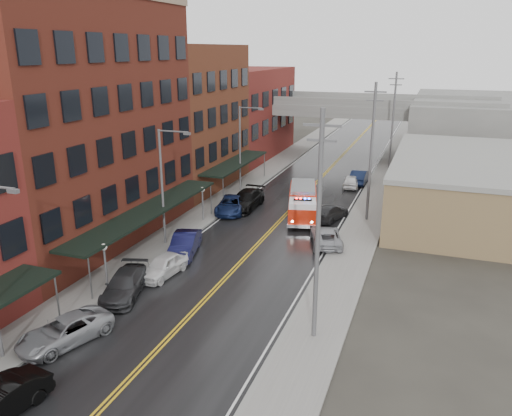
% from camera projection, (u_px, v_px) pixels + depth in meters
% --- Properties ---
extents(road, '(11.00, 160.00, 0.02)m').
position_uv_depth(road, '(272.00, 229.00, 42.11)').
color(road, black).
rests_on(road, ground).
extents(sidewalk_left, '(3.00, 160.00, 0.15)m').
position_uv_depth(sidewalk_left, '(194.00, 219.00, 44.44)').
color(sidewalk_left, slate).
rests_on(sidewalk_left, ground).
extents(sidewalk_right, '(3.00, 160.00, 0.15)m').
position_uv_depth(sidewalk_right, '(359.00, 239.00, 39.74)').
color(sidewalk_right, slate).
rests_on(sidewalk_right, ground).
extents(curb_left, '(0.30, 160.00, 0.15)m').
position_uv_depth(curb_left, '(211.00, 221.00, 43.91)').
color(curb_left, gray).
rests_on(curb_left, ground).
extents(curb_right, '(0.30, 160.00, 0.15)m').
position_uv_depth(curb_right, '(338.00, 237.00, 40.27)').
color(curb_right, gray).
rests_on(curb_right, ground).
extents(brick_building_b, '(9.00, 20.00, 18.00)m').
position_uv_depth(brick_building_b, '(76.00, 127.00, 37.38)').
color(brick_building_b, '#551E16').
rests_on(brick_building_b, ground).
extents(brick_building_c, '(9.00, 15.00, 15.00)m').
position_uv_depth(brick_building_c, '(185.00, 118.00, 53.53)').
color(brick_building_c, '#5A2C1B').
rests_on(brick_building_c, ground).
extents(brick_building_far, '(9.00, 20.00, 12.00)m').
position_uv_depth(brick_building_far, '(244.00, 113.00, 69.67)').
color(brick_building_far, maroon).
rests_on(brick_building_far, ground).
extents(tan_building, '(14.00, 22.00, 5.00)m').
position_uv_depth(tan_building, '(474.00, 188.00, 45.17)').
color(tan_building, '#92754F').
rests_on(tan_building, ground).
extents(right_far_block, '(18.00, 30.00, 8.00)m').
position_uv_depth(right_far_block, '(479.00, 127.00, 70.96)').
color(right_far_block, slate).
rests_on(right_far_block, ground).
extents(awning_1, '(2.60, 18.00, 3.09)m').
position_uv_depth(awning_1, '(148.00, 211.00, 37.34)').
color(awning_1, black).
rests_on(awning_1, ground).
extents(awning_2, '(2.60, 13.00, 3.09)m').
position_uv_depth(awning_2, '(236.00, 163.00, 53.03)').
color(awning_2, black).
rests_on(awning_2, ground).
extents(globe_lamp_1, '(0.44, 0.44, 3.12)m').
position_uv_depth(globe_lamp_1, '(105.00, 256.00, 30.92)').
color(globe_lamp_1, '#59595B').
rests_on(globe_lamp_1, ground).
extents(globe_lamp_2, '(0.44, 0.44, 3.12)m').
position_uv_depth(globe_lamp_2, '(202.00, 196.00, 43.47)').
color(globe_lamp_2, '#59595B').
rests_on(globe_lamp_2, ground).
extents(street_lamp_1, '(2.64, 0.22, 9.00)m').
position_uv_depth(street_lamp_1, '(165.00, 180.00, 37.27)').
color(street_lamp_1, '#59595B').
rests_on(street_lamp_1, ground).
extents(street_lamp_2, '(2.64, 0.22, 9.00)m').
position_uv_depth(street_lamp_2, '(242.00, 144.00, 51.61)').
color(street_lamp_2, '#59595B').
rests_on(street_lamp_2, ground).
extents(utility_pole_0, '(1.80, 0.24, 12.00)m').
position_uv_depth(utility_pole_0, '(318.00, 225.00, 24.43)').
color(utility_pole_0, '#59595B').
rests_on(utility_pole_0, ground).
extents(utility_pole_1, '(1.80, 0.24, 12.00)m').
position_uv_depth(utility_pole_1, '(371.00, 151.00, 42.36)').
color(utility_pole_1, '#59595B').
rests_on(utility_pole_1, ground).
extents(utility_pole_2, '(1.80, 0.24, 12.00)m').
position_uv_depth(utility_pole_2, '(393.00, 120.00, 60.29)').
color(utility_pole_2, '#59595B').
rests_on(utility_pole_2, ground).
extents(overpass, '(40.00, 10.00, 7.50)m').
position_uv_depth(overpass, '(344.00, 114.00, 68.98)').
color(overpass, slate).
rests_on(overpass, ground).
extents(fire_truck, '(4.42, 7.90, 2.75)m').
position_uv_depth(fire_truck, '(303.00, 202.00, 44.64)').
color(fire_truck, '#A81A07').
rests_on(fire_truck, ground).
extents(parked_car_left_2, '(3.79, 5.41, 1.37)m').
position_uv_depth(parked_car_left_2, '(65.00, 331.00, 25.71)').
color(parked_car_left_2, gray).
rests_on(parked_car_left_2, ground).
extents(parked_car_left_3, '(3.37, 5.38, 1.45)m').
position_uv_depth(parked_car_left_3, '(125.00, 285.00, 30.65)').
color(parked_car_left_3, '#2A2A2D').
rests_on(parked_car_left_3, ground).
extents(parked_car_left_4, '(2.19, 4.41, 1.45)m').
position_uv_depth(parked_car_left_4, '(163.00, 266.00, 33.38)').
color(parked_car_left_4, silver).
rests_on(parked_car_left_4, ground).
extents(parked_car_left_5, '(2.87, 5.10, 1.59)m').
position_uv_depth(parked_car_left_5, '(185.00, 244.00, 36.85)').
color(parked_car_left_5, '#0E0F33').
rests_on(parked_car_left_5, ground).
extents(parked_car_left_6, '(3.37, 5.65, 1.47)m').
position_uv_depth(parked_car_left_6, '(232.00, 205.00, 46.37)').
color(parked_car_left_6, '#14224D').
rests_on(parked_car_left_6, ground).
extents(parked_car_left_7, '(2.38, 5.75, 1.66)m').
position_uv_depth(parked_car_left_7, '(246.00, 200.00, 47.51)').
color(parked_car_left_7, black).
rests_on(parked_car_left_7, ground).
extents(parked_car_right_0, '(3.57, 5.26, 1.34)m').
position_uv_depth(parked_car_right_0, '(326.00, 236.00, 38.69)').
color(parked_car_right_0, gray).
rests_on(parked_car_right_0, ground).
extents(parked_car_right_1, '(3.15, 5.06, 1.37)m').
position_uv_depth(parked_car_right_1, '(330.00, 212.00, 44.38)').
color(parked_car_right_1, black).
rests_on(parked_car_right_1, ground).
extents(parked_car_right_2, '(1.99, 4.17, 1.38)m').
position_uv_depth(parked_car_right_2, '(351.00, 181.00, 54.79)').
color(parked_car_right_2, white).
rests_on(parked_car_right_2, ground).
extents(parked_car_right_3, '(1.71, 4.80, 1.58)m').
position_uv_depth(parked_car_right_3, '(359.00, 177.00, 56.34)').
color(parked_car_right_3, black).
rests_on(parked_car_right_3, ground).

